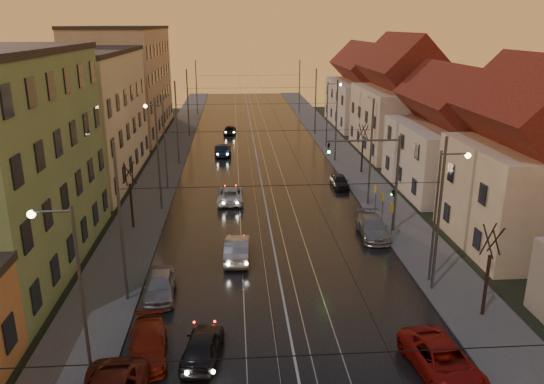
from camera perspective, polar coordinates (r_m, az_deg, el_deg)
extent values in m
cube|color=black|center=(59.47, -1.59, 3.40)|extent=(16.00, 120.00, 0.04)
cube|color=#4C4C4C|center=(59.87, -11.21, 3.21)|extent=(4.00, 120.00, 0.15)
cube|color=#4C4C4C|center=(60.71, 7.90, 3.58)|extent=(4.00, 120.00, 0.15)
cube|color=gray|center=(59.40, -3.71, 3.39)|extent=(0.06, 120.00, 0.03)
cube|color=gray|center=(59.43, -2.33, 3.41)|extent=(0.06, 120.00, 0.03)
cube|color=gray|center=(59.49, -0.84, 3.44)|extent=(0.06, 120.00, 0.03)
cube|color=gray|center=(59.59, 0.53, 3.47)|extent=(0.06, 120.00, 0.03)
cube|color=beige|center=(54.41, -20.24, 7.42)|extent=(10.00, 20.00, 12.00)
cube|color=tan|center=(77.43, -15.59, 11.34)|extent=(10.00, 24.00, 14.00)
cube|color=#C2B695|center=(39.59, 25.63, -0.48)|extent=(8.50, 10.00, 7.00)
pyramid|color=#521215|center=(38.42, 26.69, 7.20)|extent=(8.67, 10.20, 3.80)
cube|color=silver|center=(50.94, 18.56, 3.51)|extent=(9.00, 12.00, 6.00)
pyramid|color=#521215|center=(50.09, 19.07, 8.61)|extent=(9.18, 12.24, 3.20)
cube|color=#C2B695|center=(64.58, 13.63, 7.43)|extent=(9.00, 14.00, 7.50)
pyramid|color=#521215|center=(63.87, 14.01, 12.51)|extent=(9.18, 14.28, 4.00)
cube|color=silver|center=(81.78, 9.84, 9.37)|extent=(9.00, 16.00, 6.50)
pyramid|color=#521215|center=(81.23, 10.03, 12.86)|extent=(9.18, 16.32, 3.50)
cylinder|color=#595B60|center=(29.09, -15.95, -3.45)|extent=(0.16, 0.16, 9.00)
cylinder|color=#595B60|center=(30.55, 17.50, -2.58)|extent=(0.16, 0.16, 9.00)
cylinder|color=#595B60|center=(43.23, -12.13, 3.68)|extent=(0.16, 0.16, 9.00)
cylinder|color=#595B60|center=(44.23, 10.57, 4.09)|extent=(0.16, 0.16, 9.00)
cylinder|color=#595B60|center=(57.81, -10.19, 7.26)|extent=(0.16, 0.16, 9.00)
cylinder|color=#595B60|center=(58.56, 6.93, 7.54)|extent=(0.16, 0.16, 9.00)
cylinder|color=#595B60|center=(72.56, -9.03, 9.38)|extent=(0.16, 0.16, 9.00)
cylinder|color=#595B60|center=(73.15, 4.71, 9.61)|extent=(0.16, 0.16, 9.00)
cylinder|color=#595B60|center=(90.36, -8.12, 11.01)|extent=(0.16, 0.16, 9.00)
cylinder|color=#595B60|center=(90.84, 2.97, 11.20)|extent=(0.16, 0.16, 9.00)
cylinder|color=#595B60|center=(23.15, -19.72, -10.81)|extent=(0.14, 0.14, 8.00)
cylinder|color=#595B60|center=(21.91, -22.75, -1.93)|extent=(1.60, 0.10, 0.10)
sphere|color=#FFD88C|center=(22.19, -24.48, -2.19)|extent=(0.32, 0.32, 0.32)
cylinder|color=#595B60|center=(31.66, 17.11, -2.79)|extent=(0.14, 0.14, 8.00)
cylinder|color=#595B60|center=(30.90, 19.13, 3.89)|extent=(1.60, 0.10, 0.10)
sphere|color=#FFD88C|center=(31.21, 20.33, 3.70)|extent=(0.32, 0.32, 0.32)
cylinder|color=#595B60|center=(49.16, -11.42, 4.79)|extent=(0.14, 0.14, 8.00)
cylinder|color=#595B60|center=(48.59, -12.63, 9.13)|extent=(1.60, 0.10, 0.10)
sphere|color=#FFD88C|center=(48.72, -13.47, 8.97)|extent=(0.32, 0.32, 0.32)
cylinder|color=#595B60|center=(65.46, 5.94, 8.19)|extent=(0.14, 0.14, 8.00)
cylinder|color=#595B60|center=(65.10, 6.75, 11.48)|extent=(1.60, 0.10, 0.10)
sphere|color=#FFD88C|center=(65.24, 7.38, 11.39)|extent=(0.32, 0.32, 0.32)
cylinder|color=#595B60|center=(39.00, 13.23, 0.73)|extent=(0.20, 0.20, 7.20)
cylinder|color=#595B60|center=(37.50, 9.77, 5.48)|extent=(5.20, 0.14, 0.14)
imported|color=black|center=(37.13, 6.11, 4.57)|extent=(0.15, 0.18, 0.90)
sphere|color=#19FF3F|center=(37.05, 6.13, 4.30)|extent=(0.20, 0.20, 0.20)
cylinder|color=black|center=(40.47, -14.85, -1.54)|extent=(0.18, 0.18, 3.50)
cylinder|color=black|center=(39.76, -14.78, 1.98)|extent=(0.37, 0.92, 1.61)
cylinder|color=black|center=(39.97, -15.20, 2.03)|extent=(0.91, 0.40, 1.61)
cylinder|color=black|center=(39.69, -15.49, 1.90)|extent=(0.37, 0.92, 1.61)
cylinder|color=black|center=(39.50, -15.02, 1.86)|extent=(0.84, 0.54, 1.62)
cylinder|color=black|center=(29.73, 22.00, -9.42)|extent=(0.18, 0.18, 3.50)
cylinder|color=black|center=(28.90, 22.93, -4.77)|extent=(0.37, 0.92, 1.61)
cylinder|color=black|center=(28.88, 22.23, -4.70)|extent=(0.91, 0.40, 1.61)
cylinder|color=black|center=(28.55, 22.23, -4.95)|extent=(0.37, 0.92, 1.61)
cylinder|color=black|center=(28.60, 23.00, -5.01)|extent=(0.84, 0.54, 1.62)
cylinder|color=black|center=(54.72, 9.66, 3.76)|extent=(0.18, 0.18, 3.50)
cylinder|color=black|center=(54.32, 10.02, 6.40)|extent=(0.37, 0.92, 1.61)
cylinder|color=black|center=(54.38, 9.65, 6.43)|extent=(0.91, 0.40, 1.61)
cylinder|color=black|center=(54.04, 9.58, 6.36)|extent=(0.37, 0.92, 1.61)
cylinder|color=black|center=(54.00, 9.98, 6.33)|extent=(0.84, 0.54, 1.62)
imported|color=black|center=(25.23, -7.50, -16.10)|extent=(2.11, 4.14, 1.35)
imported|color=gray|center=(34.55, -3.79, -6.12)|extent=(1.74, 4.51, 1.47)
imported|color=#BDBDBD|center=(45.62, -4.51, -0.26)|extent=(2.20, 4.75, 1.32)
imported|color=#162544|center=(62.07, -5.32, 4.56)|extent=(2.04, 4.74, 1.36)
imported|color=black|center=(74.07, -4.56, 6.70)|extent=(1.90, 4.00, 1.32)
imported|color=maroon|center=(25.87, -13.23, -15.67)|extent=(2.18, 4.42, 1.23)
imported|color=#97969C|center=(30.64, -11.97, -9.82)|extent=(1.81, 4.15, 1.39)
imported|color=#9F140F|center=(25.16, 17.89, -16.94)|extent=(2.91, 5.28, 1.40)
imported|color=#96959A|center=(38.80, 10.81, -3.75)|extent=(2.21, 4.85, 1.38)
imported|color=black|center=(49.83, 7.28, 1.14)|extent=(1.48, 3.60, 1.22)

